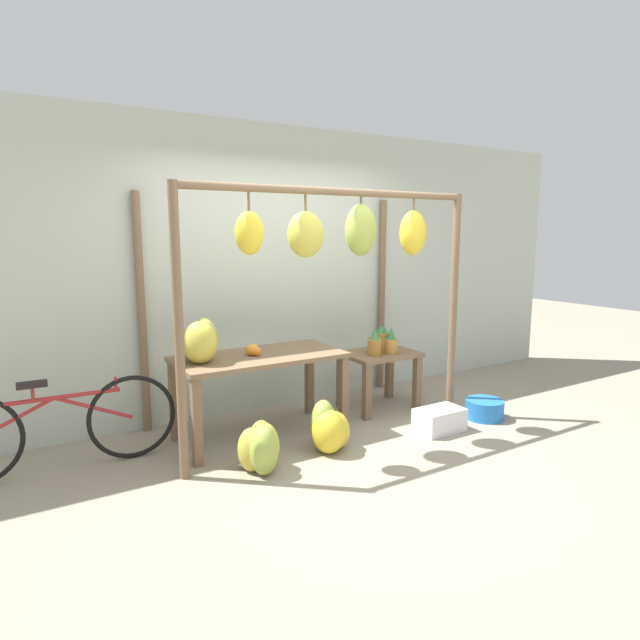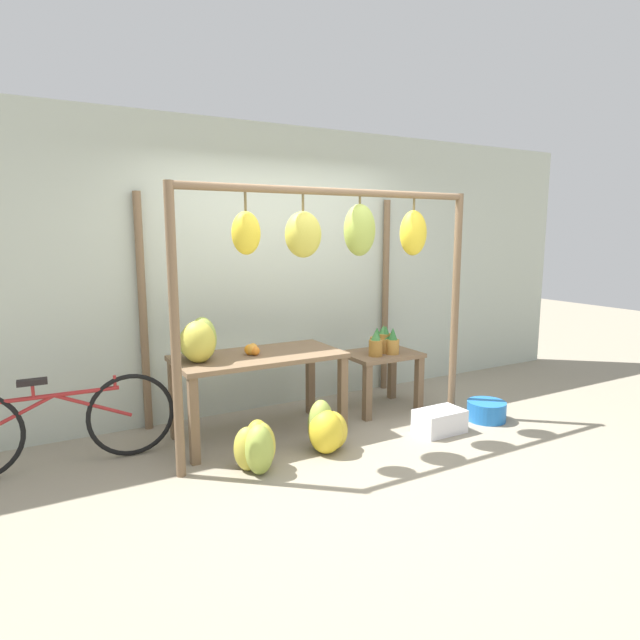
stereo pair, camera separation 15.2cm
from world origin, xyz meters
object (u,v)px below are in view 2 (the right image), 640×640
at_px(orange_pile, 252,349).
at_px(banana_pile_ground_right, 325,429).
at_px(pineapple_cluster, 383,342).
at_px(banana_pile_on_table, 198,341).
at_px(blue_bucket, 486,411).
at_px(parked_bicycle, 56,424).
at_px(fruit_crate_white, 440,421).
at_px(banana_pile_ground_left, 257,447).

xyz_separation_m(orange_pile, banana_pile_ground_right, (0.38, -0.60, -0.59)).
height_order(pineapple_cluster, banana_pile_ground_right, pineapple_cluster).
relative_size(pineapple_cluster, banana_pile_ground_right, 0.77).
xyz_separation_m(banana_pile_on_table, blue_bucket, (2.55, -0.72, -0.80)).
height_order(orange_pile, pineapple_cluster, pineapple_cluster).
bearing_deg(parked_bicycle, banana_pile_on_table, -5.38).
xyz_separation_m(orange_pile, blue_bucket, (2.08, -0.72, -0.68)).
relative_size(pineapple_cluster, parked_bicycle, 0.19).
distance_m(fruit_crate_white, parked_bicycle, 3.14).
relative_size(banana_pile_ground_left, fruit_crate_white, 0.92).
xyz_separation_m(banana_pile_on_table, orange_pile, (0.46, -0.01, -0.12)).
bearing_deg(blue_bucket, orange_pile, 160.98).
xyz_separation_m(banana_pile_ground_right, parked_bicycle, (-1.92, 0.70, 0.17)).
height_order(pineapple_cluster, fruit_crate_white, pineapple_cluster).
distance_m(pineapple_cluster, banana_pile_ground_left, 1.84).
distance_m(orange_pile, pineapple_cluster, 1.40).
bearing_deg(pineapple_cluster, blue_bucket, -47.05).
xyz_separation_m(pineapple_cluster, banana_pile_ground_left, (-1.63, -0.67, -0.51)).
relative_size(banana_pile_ground_right, blue_bucket, 1.17).
bearing_deg(banana_pile_on_table, fruit_crate_white, -21.05).
relative_size(orange_pile, parked_bicycle, 0.12).
bearing_deg(banana_pile_ground_left, banana_pile_ground_right, 5.14).
bearing_deg(fruit_crate_white, blue_bucket, 2.07).
xyz_separation_m(banana_pile_on_table, pineapple_cluster, (1.86, 0.01, -0.20)).
bearing_deg(orange_pile, blue_bucket, -19.02).
xyz_separation_m(banana_pile_on_table, fruit_crate_white, (1.94, -0.75, -0.79)).
distance_m(fruit_crate_white, blue_bucket, 0.60).
bearing_deg(banana_pile_ground_right, orange_pile, 122.84).
bearing_deg(banana_pile_ground_left, blue_bucket, -1.65).
height_order(banana_pile_on_table, banana_pile_ground_right, banana_pile_on_table).
distance_m(pineapple_cluster, blue_bucket, 1.18).
bearing_deg(banana_pile_on_table, orange_pile, -0.88).
bearing_deg(parked_bicycle, fruit_crate_white, -15.70).
relative_size(banana_pile_ground_left, banana_pile_ground_right, 0.93).
height_order(banana_pile_on_table, fruit_crate_white, banana_pile_on_table).
bearing_deg(orange_pile, parked_bicycle, 175.97).
bearing_deg(fruit_crate_white, banana_pile_ground_right, 172.47).
relative_size(banana_pile_ground_right, parked_bicycle, 0.24).
bearing_deg(banana_pile_ground_right, banana_pile_ground_left, -174.86).
bearing_deg(pineapple_cluster, banana_pile_ground_right, -148.61).
height_order(pineapple_cluster, parked_bicycle, pineapple_cluster).
distance_m(banana_pile_on_table, blue_bucket, 2.77).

